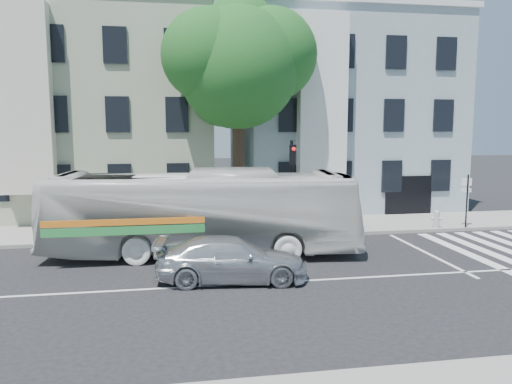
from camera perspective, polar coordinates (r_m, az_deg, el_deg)
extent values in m
plane|color=black|center=(15.88, 2.24, -10.29)|extent=(120.00, 120.00, 0.00)
cube|color=gray|center=(23.49, -1.82, -4.19)|extent=(80.00, 4.00, 0.15)
cube|color=#9AA288|center=(30.03, -17.29, 8.46)|extent=(12.00, 10.00, 11.00)
cube|color=#8B9EA6|center=(31.47, 9.20, 8.65)|extent=(12.00, 10.00, 11.00)
cylinder|color=#2D2116|center=(23.60, -2.01, 2.07)|extent=(0.56, 0.56, 5.20)
sphere|color=#15441B|center=(23.64, -2.07, 13.98)|extent=(5.60, 5.60, 5.60)
sphere|color=#15441B|center=(24.38, 1.66, 15.44)|extent=(4.40, 4.40, 4.40)
sphere|color=#15441B|center=(23.25, -5.52, 15.29)|extent=(4.20, 4.20, 4.20)
sphere|color=#15441B|center=(25.09, -1.76, 17.53)|extent=(3.80, 3.80, 3.80)
sphere|color=#15441B|center=(24.07, -3.70, 11.46)|extent=(3.40, 3.40, 3.40)
imported|color=silver|center=(18.79, -6.15, -2.39)|extent=(4.02, 11.92, 3.26)
imported|color=silver|center=(15.88, -2.81, -7.69)|extent=(2.45, 4.96, 1.38)
cylinder|color=black|center=(21.76, 4.05, 0.32)|extent=(0.14, 0.14, 4.25)
cube|color=black|center=(21.37, 4.25, 4.27)|extent=(0.35, 0.31, 0.86)
sphere|color=red|center=(21.23, 4.34, 4.93)|extent=(0.16, 0.16, 0.16)
cylinder|color=white|center=(21.55, 4.16, 1.60)|extent=(0.42, 0.20, 0.44)
cylinder|color=#B0B0AC|center=(24.73, 19.93, -3.08)|extent=(0.27, 0.27, 0.67)
sphere|color=#B0B0AC|center=(24.66, 19.97, -2.23)|extent=(0.25, 0.25, 0.25)
cylinder|color=#B0B0AC|center=(24.71, 19.94, -2.87)|extent=(0.47, 0.32, 0.16)
cylinder|color=black|center=(25.13, 22.96, -0.97)|extent=(0.07, 0.07, 2.49)
cube|color=white|center=(25.10, 22.94, 1.09)|extent=(0.44, 0.16, 0.35)
cube|color=white|center=(25.15, 22.90, 0.19)|extent=(0.44, 0.16, 0.18)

